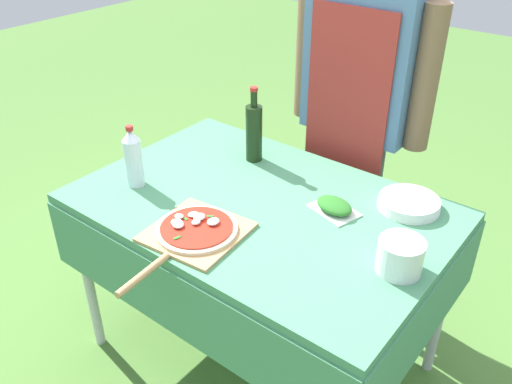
# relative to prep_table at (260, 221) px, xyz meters

# --- Properties ---
(ground_plane) EXTENTS (12.00, 12.00, 0.00)m
(ground_plane) POSITION_rel_prep_table_xyz_m (0.00, 0.00, -0.73)
(ground_plane) COLOR #517F38
(prep_table) EXTENTS (1.38, 0.93, 0.81)m
(prep_table) POSITION_rel_prep_table_xyz_m (0.00, 0.00, 0.00)
(prep_table) COLOR #478960
(prep_table) RESTS_ON ground
(person_cook) EXTENTS (0.66, 0.22, 1.75)m
(person_cook) POSITION_rel_prep_table_xyz_m (0.03, 0.65, 0.30)
(person_cook) COLOR #4C4C51
(person_cook) RESTS_ON ground
(pizza_on_peel) EXTENTS (0.33, 0.54, 0.05)m
(pizza_on_peel) POSITION_rel_prep_table_xyz_m (-0.05, -0.30, 0.10)
(pizza_on_peel) COLOR tan
(pizza_on_peel) RESTS_ON prep_table
(oil_bottle) EXTENTS (0.07, 0.07, 0.32)m
(oil_bottle) POSITION_rel_prep_table_xyz_m (-0.23, 0.26, 0.21)
(oil_bottle) COLOR black
(oil_bottle) RESTS_ON prep_table
(water_bottle) EXTENTS (0.07, 0.07, 0.25)m
(water_bottle) POSITION_rel_prep_table_xyz_m (-0.47, -0.19, 0.20)
(water_bottle) COLOR silver
(water_bottle) RESTS_ON prep_table
(herb_container) EXTENTS (0.20, 0.16, 0.04)m
(herb_container) POSITION_rel_prep_table_xyz_m (0.24, 0.12, 0.10)
(herb_container) COLOR silver
(herb_container) RESTS_ON prep_table
(mixing_tub) EXTENTS (0.14, 0.14, 0.11)m
(mixing_tub) POSITION_rel_prep_table_xyz_m (0.57, -0.04, 0.14)
(mixing_tub) COLOR silver
(mixing_tub) RESTS_ON prep_table
(plate_stack) EXTENTS (0.23, 0.23, 0.04)m
(plate_stack) POSITION_rel_prep_table_xyz_m (0.45, 0.31, 0.10)
(plate_stack) COLOR white
(plate_stack) RESTS_ON prep_table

